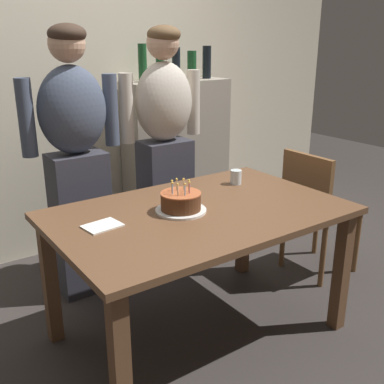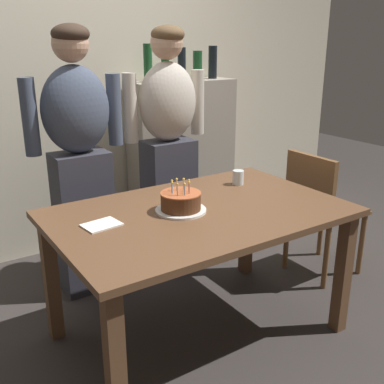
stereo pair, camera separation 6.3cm
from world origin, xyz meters
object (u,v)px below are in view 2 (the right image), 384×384
object	(u,v)px
dining_chair	(318,205)
napkin_stack	(102,225)
person_woman_cardigan	(168,147)
person_man_bearded	(80,160)
birthday_cake	(181,202)
water_glass_near	(238,177)

from	to	relation	value
dining_chair	napkin_stack	bearing A→B (deg)	91.30
person_woman_cardigan	dining_chair	xyz separation A→B (m)	(0.75, -0.70, -0.36)
person_man_bearded	person_woman_cardigan	world-z (taller)	same
birthday_cake	person_woman_cardigan	xyz separation A→B (m)	(0.39, 0.78, 0.09)
person_man_bearded	person_woman_cardigan	bearing A→B (deg)	-180.00
water_glass_near	person_man_bearded	size ratio (longest dim) A/B	0.05
water_glass_near	person_woman_cardigan	size ratio (longest dim) A/B	0.05
birthday_cake	person_woman_cardigan	size ratio (longest dim) A/B	0.16
water_glass_near	person_man_bearded	distance (m)	0.97
napkin_stack	person_woman_cardigan	world-z (taller)	person_woman_cardigan
napkin_stack	dining_chair	distance (m)	1.57
water_glass_near	dining_chair	distance (m)	0.68
napkin_stack	person_man_bearded	world-z (taller)	person_man_bearded
napkin_stack	person_woman_cardigan	distance (m)	1.10
water_glass_near	person_woman_cardigan	bearing A→B (deg)	102.93
water_glass_near	birthday_cake	bearing A→B (deg)	-160.01
person_man_bearded	dining_chair	bearing A→B (deg)	153.00
water_glass_near	person_man_bearded	bearing A→B (deg)	142.33
water_glass_near	napkin_stack	world-z (taller)	water_glass_near
birthday_cake	person_man_bearded	size ratio (longest dim) A/B	0.16
birthday_cake	person_man_bearded	world-z (taller)	person_man_bearded
napkin_stack	person_man_bearded	distance (m)	0.77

